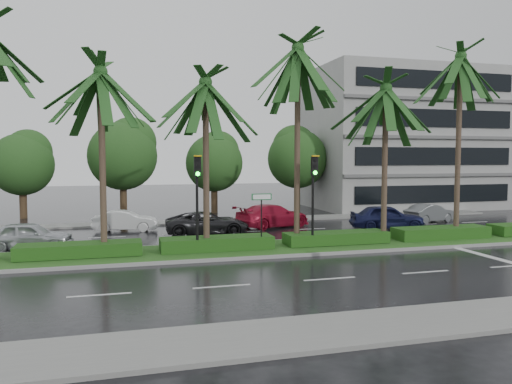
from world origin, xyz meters
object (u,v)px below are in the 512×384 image
object	(u,v)px
car_darkgrey	(207,223)
signal_median_left	(197,190)
street_sign	(262,207)
car_white	(125,221)
car_grey	(430,213)
car_blue	(387,217)
car_red	(273,216)
car_silver	(29,236)

from	to	relation	value
car_darkgrey	signal_median_left	bearing A→B (deg)	169.27
signal_median_left	car_darkgrey	bearing A→B (deg)	76.29
street_sign	car_white	bearing A→B (deg)	124.69
signal_median_left	car_grey	size ratio (longest dim) A/B	1.15
street_sign	car_white	size ratio (longest dim) A/B	0.69
street_sign	car_darkgrey	world-z (taller)	street_sign
signal_median_left	car_darkgrey	xyz separation A→B (m)	(1.50, 6.15, -2.34)
car_white	car_blue	size ratio (longest dim) A/B	0.85
car_grey	signal_median_left	bearing A→B (deg)	97.57
car_white	car_darkgrey	world-z (taller)	car_darkgrey
car_red	car_grey	world-z (taller)	car_red
car_red	car_blue	distance (m)	7.04
car_silver	car_grey	world-z (taller)	car_silver
car_red	car_white	bearing A→B (deg)	64.22
car_blue	car_grey	world-z (taller)	car_blue
signal_median_left	car_grey	bearing A→B (deg)	23.74
car_white	street_sign	bearing A→B (deg)	-138.78
street_sign	car_silver	distance (m)	11.18
street_sign	car_blue	distance (m)	10.89
signal_median_left	car_white	size ratio (longest dim) A/B	1.16
car_grey	car_red	bearing A→B (deg)	70.85
car_red	car_grey	size ratio (longest dim) A/B	1.32
street_sign	car_blue	bearing A→B (deg)	28.48
car_red	car_grey	xyz separation A→B (m)	(11.00, -0.57, -0.10)
car_blue	car_grey	xyz separation A→B (m)	(4.50, 2.14, -0.13)
car_silver	car_red	world-z (taller)	car_red
car_white	car_blue	bearing A→B (deg)	-96.25
street_sign	car_grey	size ratio (longest dim) A/B	0.68
car_silver	car_grey	bearing A→B (deg)	-76.38
street_sign	car_darkgrey	size ratio (longest dim) A/B	0.55
car_white	car_darkgrey	xyz separation A→B (m)	(4.50, -2.70, 0.04)
car_grey	car_silver	bearing A→B (deg)	82.50
car_white	car_grey	world-z (taller)	car_grey
car_darkgrey	car_blue	xyz separation A→B (m)	(11.00, -0.81, 0.10)
car_blue	car_grey	bearing A→B (deg)	-50.77
car_darkgrey	car_blue	bearing A→B (deg)	-91.25
car_white	signal_median_left	bearing A→B (deg)	-154.75
street_sign	car_blue	size ratio (longest dim) A/B	0.59
signal_median_left	car_darkgrey	world-z (taller)	signal_median_left
car_white	car_blue	xyz separation A→B (m)	(15.50, -3.51, 0.14)
signal_median_left	car_white	distance (m)	9.64
signal_median_left	car_grey	distance (m)	18.72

